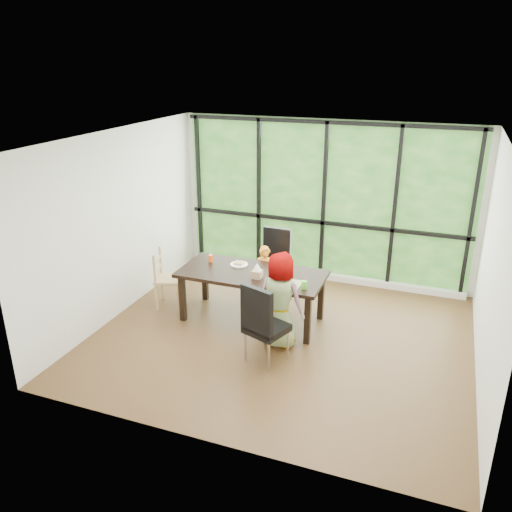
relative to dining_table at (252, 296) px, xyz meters
The scene contains 22 objects.
ground 0.75m from the dining_table, 29.85° to the right, with size 5.00×5.00×0.00m, color black.
back_wall 2.23m from the dining_table, 73.67° to the left, with size 5.00×5.00×0.00m, color silver.
foliage_backdrop 2.21m from the dining_table, 73.50° to the left, with size 4.80×0.02×2.65m, color #1D4C19.
window_mullions 2.18m from the dining_table, 73.17° to the left, with size 4.80×0.06×2.65m, color black, non-canonical shape.
window_sill 1.94m from the dining_table, 72.82° to the left, with size 4.80×0.12×0.10m, color silver.
dining_table is the anchor object (origin of this frame).
chair_window_leather 0.91m from the dining_table, 89.49° to the left, with size 0.46×0.46×1.08m, color black.
chair_interior_leather 1.13m from the dining_table, 59.56° to the right, with size 0.46×0.46×1.08m, color black.
chair_end_beech 1.34m from the dining_table, behind, with size 0.42×0.40×0.90m, color tan.
child_toddler 0.57m from the dining_table, 90.00° to the left, with size 0.34×0.23×0.94m, color orange.
child_older 0.86m from the dining_table, 40.85° to the right, with size 0.64×0.42×1.31m, color slate.
placemat 0.69m from the dining_table, 21.08° to the right, with size 0.47×0.34×0.01m, color tan.
plate_far 0.51m from the dining_table, 145.27° to the left, with size 0.26×0.26×0.02m, color white.
plate_near 0.68m from the dining_table, 19.82° to the right, with size 0.27×0.27×0.02m, color white.
orange_cup 0.85m from the dining_table, 167.45° to the left, with size 0.07×0.07×0.11m, color #FF5B18.
green_cup 0.99m from the dining_table, 18.04° to the right, with size 0.07×0.07×0.11m, color #60D734.
tissue_box 0.48m from the dining_table, 48.87° to the right, with size 0.13×0.13×0.11m, color tan.
crepe_rolls_far 0.53m from the dining_table, 145.27° to the left, with size 0.15×0.12×0.04m, color tan, non-canonical shape.
crepe_rolls_near 0.69m from the dining_table, 19.82° to the right, with size 0.10×0.12×0.04m, color tan, non-canonical shape.
straw_white 0.90m from the dining_table, 167.45° to the left, with size 0.01×0.01×0.20m, color white.
straw_pink 1.03m from the dining_table, 18.04° to the right, with size 0.01×0.01×0.20m, color pink.
tissue 0.58m from the dining_table, 48.87° to the right, with size 0.12×0.12×0.11m, color white.
Camera 1 is at (1.86, -6.00, 3.64)m, focal length 36.30 mm.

